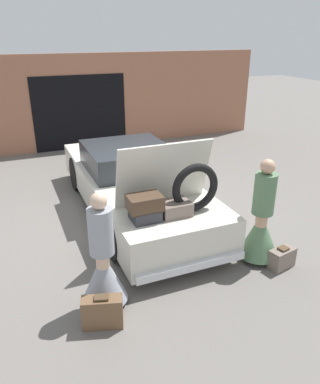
{
  "coord_description": "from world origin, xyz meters",
  "views": [
    {
      "loc": [
        -2.14,
        -6.54,
        3.35
      ],
      "look_at": [
        0.0,
        -1.4,
        0.96
      ],
      "focal_mm": 35.0,
      "sensor_mm": 36.0,
      "label": 1
    }
  ],
  "objects_px": {
    "car": "(133,184)",
    "person_right": "(261,226)",
    "suitcase_beside_right_person": "(282,258)",
    "person_left": "(103,267)",
    "suitcase_beside_left_person": "(102,312)"
  },
  "relations": [
    {
      "from": "person_left",
      "to": "suitcase_beside_left_person",
      "type": "bearing_deg",
      "value": -15.66
    },
    {
      "from": "person_left",
      "to": "suitcase_beside_right_person",
      "type": "relative_size",
      "value": 3.53
    },
    {
      "from": "person_left",
      "to": "person_right",
      "type": "bearing_deg",
      "value": 95.68
    },
    {
      "from": "suitcase_beside_left_person",
      "to": "suitcase_beside_right_person",
      "type": "bearing_deg",
      "value": 3.37
    },
    {
      "from": "car",
      "to": "person_right",
      "type": "distance_m",
      "value": 2.72
    },
    {
      "from": "car",
      "to": "suitcase_beside_left_person",
      "type": "height_order",
      "value": "car"
    },
    {
      "from": "car",
      "to": "suitcase_beside_right_person",
      "type": "relative_size",
      "value": 11.36
    },
    {
      "from": "person_right",
      "to": "person_left",
      "type": "bearing_deg",
      "value": 90.99
    },
    {
      "from": "person_left",
      "to": "suitcase_beside_left_person",
      "type": "height_order",
      "value": "person_left"
    },
    {
      "from": "person_right",
      "to": "suitcase_beside_right_person",
      "type": "relative_size",
      "value": 3.67
    },
    {
      "from": "person_right",
      "to": "suitcase_beside_right_person",
      "type": "distance_m",
      "value": 0.59
    },
    {
      "from": "person_right",
      "to": "suitcase_beside_left_person",
      "type": "xyz_separation_m",
      "value": [
        -2.67,
        -0.51,
        -0.39
      ]
    },
    {
      "from": "car",
      "to": "suitcase_beside_left_person",
      "type": "distance_m",
      "value": 3.26
    },
    {
      "from": "car",
      "to": "person_right",
      "type": "height_order",
      "value": "car"
    },
    {
      "from": "car",
      "to": "person_left",
      "type": "xyz_separation_m",
      "value": [
        -1.26,
        -2.52,
        -0.02
      ]
    }
  ]
}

